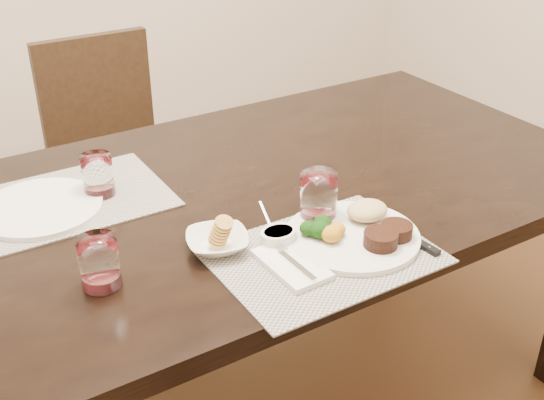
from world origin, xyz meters
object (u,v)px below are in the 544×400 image
cracker_bowl (217,241)px  wine_glass_near (319,199)px  far_plate (40,208)px  steak_knife (414,240)px  chair_far (111,148)px  dinner_plate (359,231)px

cracker_bowl → wine_glass_near: 0.26m
far_plate → steak_knife: bearing=-40.8°
chair_far → dinner_plate: chair_far is taller
dinner_plate → wine_glass_near: 0.12m
steak_knife → chair_far: bearing=93.9°
far_plate → dinner_plate: bearing=-41.1°
cracker_bowl → far_plate: (-0.28, 0.37, -0.01)m
chair_far → far_plate: chair_far is taller
chair_far → dinner_plate: 1.31m
dinner_plate → far_plate: (-0.57, 0.49, -0.01)m
chair_far → cracker_bowl: 1.19m
cracker_bowl → far_plate: 0.46m
chair_far → cracker_bowl: (-0.15, -1.15, 0.27)m
cracker_bowl → wine_glass_near: (0.26, -0.01, 0.03)m
steak_knife → far_plate: 0.87m
chair_far → wine_glass_near: chair_far is taller
wine_glass_near → chair_far: bearing=95.1°
wine_glass_near → far_plate: bearing=144.6°
dinner_plate → wine_glass_near: wine_glass_near is taller
cracker_bowl → dinner_plate: bearing=-23.7°
dinner_plate → cracker_bowl: bearing=139.0°
chair_far → cracker_bowl: chair_far is taller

